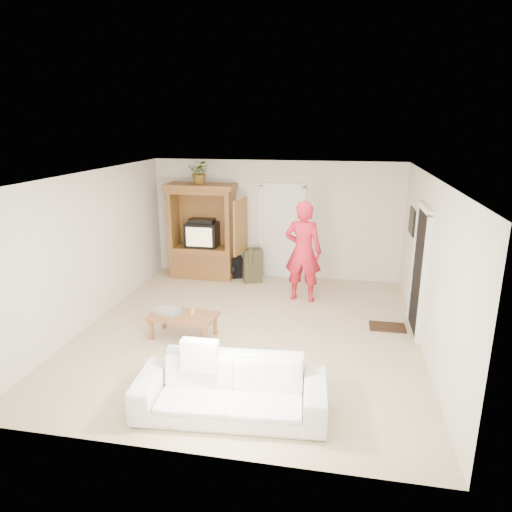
{
  "coord_description": "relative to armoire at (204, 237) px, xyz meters",
  "views": [
    {
      "loc": [
        1.42,
        -6.84,
        3.36
      ],
      "look_at": [
        0.01,
        0.6,
        1.15
      ],
      "focal_mm": 32.0,
      "sensor_mm": 36.0,
      "label": 1
    }
  ],
  "objects": [
    {
      "name": "wall_back",
      "position": [
        1.58,
        0.34,
        0.39
      ],
      "size": [
        5.5,
        0.0,
        5.5
      ],
      "primitive_type": "plane",
      "rotation": [
        1.57,
        0.0,
        0.0
      ],
      "color": "silver",
      "rests_on": "floor"
    },
    {
      "name": "ceiling",
      "position": [
        1.58,
        -2.66,
        1.69
      ],
      "size": [
        6.0,
        6.0,
        0.0
      ],
      "primitive_type": "plane",
      "rotation": [
        3.14,
        0.0,
        0.0
      ],
      "color": "white",
      "rests_on": "floor"
    },
    {
      "name": "floor",
      "position": [
        1.58,
        -2.66,
        -0.91
      ],
      "size": [
        6.0,
        6.0,
        0.0
      ],
      "primitive_type": "plane",
      "color": "tan",
      "rests_on": "ground"
    },
    {
      "name": "candle",
      "position": [
        0.72,
        -3.01,
        -0.46
      ],
      "size": [
        0.08,
        0.08,
        0.1
      ],
      "primitive_type": "cylinder",
      "color": "tan",
      "rests_on": "coffee_table"
    },
    {
      "name": "doorway_right",
      "position": [
        4.3,
        -2.06,
        0.11
      ],
      "size": [
        0.05,
        0.9,
        2.04
      ],
      "primitive_type": "cube",
      "color": "black",
      "rests_on": "floor"
    },
    {
      "name": "coffee_table",
      "position": [
        0.58,
        -3.05,
        -0.57
      ],
      "size": [
        1.1,
        0.66,
        0.39
      ],
      "rotation": [
        0.0,
        0.0,
        -0.08
      ],
      "color": "brown",
      "rests_on": "floor"
    },
    {
      "name": "sofa",
      "position": [
        1.82,
        -4.89,
        -0.58
      ],
      "size": [
        2.31,
        1.06,
        0.66
      ],
      "primitive_type": "imported",
      "rotation": [
        0.0,
        0.0,
        0.08
      ],
      "color": "silver",
      "rests_on": "floor"
    },
    {
      "name": "towel",
      "position": [
        0.31,
        -3.05,
        -0.47
      ],
      "size": [
        0.44,
        0.38,
        0.08
      ],
      "primitive_type": "cube",
      "rotation": [
        0.0,
        0.0,
        -0.28
      ],
      "color": "#EE4F59",
      "rests_on": "coffee_table"
    },
    {
      "name": "armoire",
      "position": [
        0.0,
        0.0,
        0.0
      ],
      "size": [
        1.82,
        1.14,
        2.1
      ],
      "color": "brown",
      "rests_on": "floor"
    },
    {
      "name": "man",
      "position": [
        2.32,
        -1.04,
        0.08
      ],
      "size": [
        0.77,
        0.56,
        1.97
      ],
      "primitive_type": "imported",
      "rotation": [
        0.0,
        0.0,
        3.01
      ],
      "color": "red",
      "rests_on": "floor"
    },
    {
      "name": "backpack_olive",
      "position": [
        1.15,
        -0.17,
        -0.54
      ],
      "size": [
        0.47,
        0.41,
        0.74
      ],
      "primitive_type": null,
      "rotation": [
        0.0,
        0.0,
        0.37
      ],
      "color": "#47442B",
      "rests_on": "floor"
    },
    {
      "name": "wall_front",
      "position": [
        1.58,
        -5.66,
        0.39
      ],
      "size": [
        5.5,
        0.0,
        5.5
      ],
      "primitive_type": "plane",
      "rotation": [
        -1.57,
        0.0,
        0.0
      ],
      "color": "silver",
      "rests_on": "floor"
    },
    {
      "name": "doormat",
      "position": [
        3.88,
        -2.06,
        -0.9
      ],
      "size": [
        0.6,
        0.4,
        0.02
      ],
      "primitive_type": "cube",
      "color": "#382316",
      "rests_on": "floor"
    },
    {
      "name": "plant",
      "position": [
        -0.02,
        -0.03,
        1.44
      ],
      "size": [
        0.48,
        0.42,
        0.51
      ],
      "primitive_type": "imported",
      "rotation": [
        0.0,
        0.0,
        -0.06
      ],
      "color": "#4C7238",
      "rests_on": "armoire"
    },
    {
      "name": "framed_picture",
      "position": [
        4.31,
        -0.76,
        0.69
      ],
      "size": [
        0.03,
        0.6,
        0.48
      ],
      "primitive_type": "cube",
      "color": "black",
      "rests_on": "wall_right"
    },
    {
      "name": "wall_left",
      "position": [
        -1.17,
        -2.66,
        0.39
      ],
      "size": [
        0.0,
        6.0,
        6.0
      ],
      "primitive_type": "plane",
      "rotation": [
        1.57,
        0.0,
        1.57
      ],
      "color": "silver",
      "rests_on": "floor"
    },
    {
      "name": "backpack_black",
      "position": [
        0.68,
        -0.01,
        -0.67
      ],
      "size": [
        0.44,
        0.35,
        0.48
      ],
      "primitive_type": null,
      "rotation": [
        0.0,
        0.0,
        0.36
      ],
      "color": "black",
      "rests_on": "floor"
    },
    {
      "name": "door_back",
      "position": [
        1.73,
        0.31,
        0.11
      ],
      "size": [
        0.85,
        0.05,
        2.04
      ],
      "primitive_type": "cube",
      "color": "white",
      "rests_on": "floor"
    },
    {
      "name": "wall_right",
      "position": [
        4.33,
        -2.66,
        0.39
      ],
      "size": [
        0.0,
        6.0,
        6.0
      ],
      "primitive_type": "plane",
      "rotation": [
        1.57,
        0.0,
        -1.57
      ],
      "color": "silver",
      "rests_on": "floor"
    }
  ]
}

